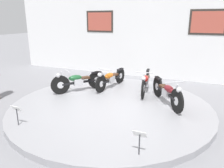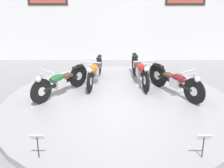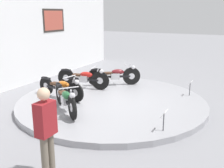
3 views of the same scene
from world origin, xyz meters
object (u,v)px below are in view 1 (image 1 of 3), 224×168
at_px(motorcycle_maroon, 167,92).
at_px(info_placard_front_left, 17,111).
at_px(motorcycle_green, 78,81).
at_px(info_placard_front_centre, 140,137).
at_px(motorcycle_orange, 110,78).
at_px(motorcycle_red, 146,81).

distance_m(motorcycle_maroon, info_placard_front_left, 4.14).
height_order(motorcycle_green, info_placard_front_centre, motorcycle_green).
distance_m(motorcycle_green, motorcycle_orange, 1.21).
relative_size(motorcycle_orange, info_placard_front_left, 3.80).
bearing_deg(motorcycle_maroon, info_placard_front_centre, -90.49).
bearing_deg(motorcycle_orange, motorcycle_red, 0.18).
distance_m(motorcycle_red, info_placard_front_centre, 3.73).
xyz_separation_m(motorcycle_maroon, info_placard_front_left, (-3.06, -2.80, -0.03)).
relative_size(motorcycle_maroon, info_placard_front_centre, 3.33).
distance_m(motorcycle_orange, motorcycle_red, 1.33).
height_order(motorcycle_red, motorcycle_maroon, same).
xyz_separation_m(motorcycle_green, info_placard_front_left, (0.03, -2.80, -0.02)).
bearing_deg(motorcycle_green, info_placard_front_centre, -42.39).
bearing_deg(motorcycle_maroon, motorcycle_red, 136.47).
bearing_deg(motorcycle_green, info_placard_front_left, -89.45).
xyz_separation_m(motorcycle_orange, info_placard_front_centre, (2.18, -3.63, -0.01)).
height_order(motorcycle_maroon, info_placard_front_left, motorcycle_maroon).
xyz_separation_m(info_placard_front_left, info_placard_front_centre, (3.04, 0.00, 0.00)).
bearing_deg(info_placard_front_left, motorcycle_maroon, 42.41).
xyz_separation_m(motorcycle_red, info_placard_front_left, (-2.18, -3.63, -0.03)).
distance_m(motorcycle_orange, motorcycle_maroon, 2.36).
height_order(motorcycle_red, info_placard_front_left, motorcycle_red).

